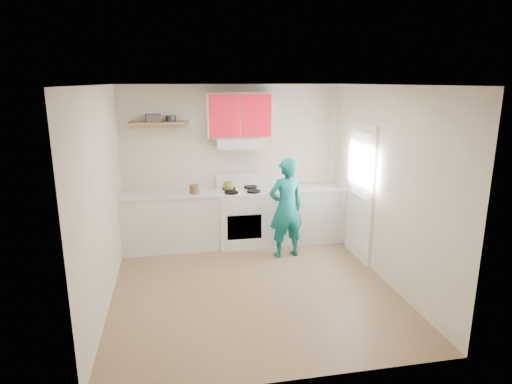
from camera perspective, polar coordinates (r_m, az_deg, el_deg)
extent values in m
plane|color=brown|center=(5.88, -0.44, -12.32)|extent=(3.80, 3.80, 0.00)
cube|color=white|center=(5.26, -0.50, 13.91)|extent=(3.60, 3.80, 0.04)
cube|color=beige|center=(7.26, -3.17, 3.68)|extent=(3.60, 0.04, 2.60)
cube|color=beige|center=(3.66, 4.93, -7.18)|extent=(3.60, 0.04, 2.60)
cube|color=beige|center=(5.41, -19.57, -0.84)|extent=(0.04, 3.80, 2.60)
cube|color=beige|center=(6.01, 16.68, 0.84)|extent=(0.04, 3.80, 2.60)
cube|color=white|center=(6.67, 13.60, -0.08)|extent=(0.05, 0.85, 2.05)
cube|color=white|center=(6.57, 13.60, 3.50)|extent=(0.01, 0.55, 0.95)
cube|color=silver|center=(7.12, -11.09, -3.85)|extent=(1.52, 0.60, 0.90)
cube|color=silver|center=(7.42, 6.01, -2.91)|extent=(1.32, 0.60, 0.90)
cube|color=white|center=(7.17, -1.93, -3.37)|extent=(0.76, 0.65, 0.92)
cube|color=silver|center=(7.00, -2.15, 6.57)|extent=(0.76, 0.44, 0.15)
cube|color=red|center=(7.01, -2.25, 10.08)|extent=(1.02, 0.33, 0.70)
cube|color=brown|center=(6.95, -12.63, 8.89)|extent=(0.90, 0.30, 0.04)
cube|color=#473E40|center=(6.94, -13.37, 9.45)|extent=(0.25, 0.20, 0.11)
cylinder|color=#333D4C|center=(6.95, -11.13, 9.50)|extent=(0.19, 0.19, 0.09)
ellipsoid|color=olive|center=(7.03, -3.61, 0.83)|extent=(0.23, 0.23, 0.16)
cylinder|color=#4E3322|center=(6.90, -8.17, 0.28)|extent=(0.17, 0.17, 0.16)
cube|color=olive|center=(7.16, 5.74, 0.28)|extent=(0.32, 0.26, 0.02)
cube|color=red|center=(7.37, 8.86, 0.53)|extent=(0.32, 0.27, 0.01)
imported|color=#0B696B|center=(6.60, 3.98, -2.11)|extent=(0.62, 0.47, 1.55)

